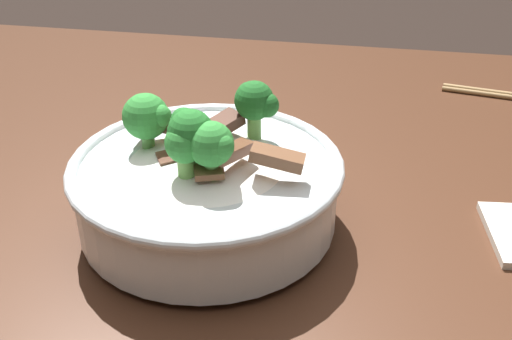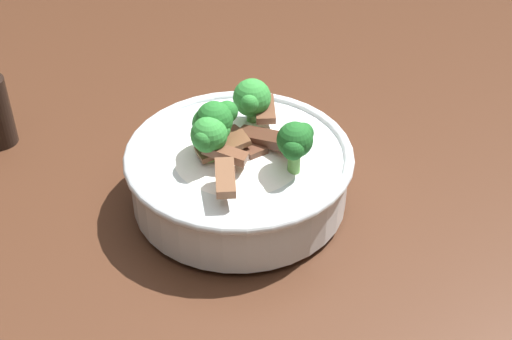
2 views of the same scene
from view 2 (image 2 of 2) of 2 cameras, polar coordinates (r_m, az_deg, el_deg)
dining_table at (r=0.92m, az=3.95°, el=-6.72°), size 1.60×0.98×0.75m
rice_bowl at (r=0.83m, az=-1.31°, el=0.13°), size 0.26×0.26×0.14m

